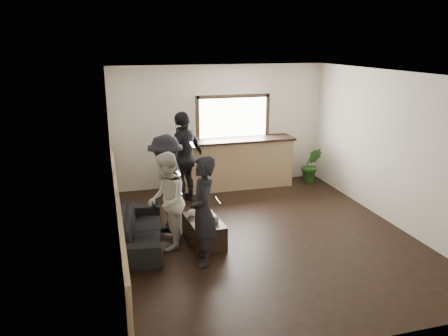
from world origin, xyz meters
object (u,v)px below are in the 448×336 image
object	(u,v)px
coffee_table	(204,231)
person_c	(167,183)
person_d	(184,158)
bar_counter	(236,160)
person_a	(203,212)
cup_b	(217,220)
person_b	(166,201)
cup_a	(192,213)
potted_plant	(311,165)
sofa	(139,230)

from	to	relation	value
coffee_table	person_c	bearing A→B (deg)	124.66
coffee_table	person_d	xyz separation A→B (m)	(0.05, 2.02, 0.76)
bar_counter	person_a	size ratio (longest dim) A/B	1.59
cup_b	person_b	world-z (taller)	person_b
coffee_table	cup_a	world-z (taller)	cup_a
cup_b	potted_plant	distance (m)	4.06
cup_b	potted_plant	size ratio (longest dim) A/B	0.11
coffee_table	bar_counter	bearing A→B (deg)	63.02
sofa	cup_b	distance (m)	1.32
person_a	person_b	world-z (taller)	person_a
bar_counter	sofa	size ratio (longest dim) A/B	1.44
cup_a	person_a	world-z (taller)	person_a
cup_b	person_b	bearing A→B (deg)	169.16
sofa	potted_plant	distance (m)	4.89
sofa	coffee_table	distance (m)	1.09
person_c	person_b	bearing A→B (deg)	21.00
cup_b	bar_counter	bearing A→B (deg)	67.32
sofa	cup_a	distance (m)	0.93
bar_counter	potted_plant	bearing A→B (deg)	-5.49
person_a	person_c	world-z (taller)	person_c
person_b	person_c	world-z (taller)	person_c
bar_counter	person_a	xyz separation A→B (m)	(-1.55, -3.41, 0.21)
person_b	cup_b	bearing A→B (deg)	89.88
coffee_table	person_d	bearing A→B (deg)	88.62
cup_a	person_b	bearing A→B (deg)	-154.32
sofa	person_a	distance (m)	1.40
person_a	coffee_table	bearing A→B (deg)	176.52
bar_counter	coffee_table	world-z (taller)	bar_counter
cup_b	potted_plant	world-z (taller)	potted_plant
person_b	person_a	bearing A→B (deg)	43.52
person_b	person_d	world-z (taller)	person_d
person_a	cup_a	bearing A→B (deg)	-170.65
person_b	person_d	xyz separation A→B (m)	(0.67, 2.02, 0.17)
cup_a	potted_plant	distance (m)	4.10
potted_plant	bar_counter	bearing A→B (deg)	174.51
coffee_table	person_b	world-z (taller)	person_b
cup_b	person_d	size ratio (longest dim) A/B	0.05
sofa	cup_a	world-z (taller)	sofa
sofa	cup_b	size ratio (longest dim) A/B	20.06
coffee_table	person_d	size ratio (longest dim) A/B	0.48
bar_counter	cup_a	bearing A→B (deg)	-121.71
coffee_table	person_c	world-z (taller)	person_c
bar_counter	person_a	distance (m)	3.75
potted_plant	coffee_table	bearing A→B (deg)	-141.89
coffee_table	person_b	bearing A→B (deg)	179.88
cup_a	person_d	world-z (taller)	person_d
sofa	person_c	distance (m)	0.98
cup_b	person_d	xyz separation A→B (m)	(-0.14, 2.17, 0.51)
person_a	person_b	bearing A→B (deg)	-137.29
person_a	person_d	distance (m)	2.73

